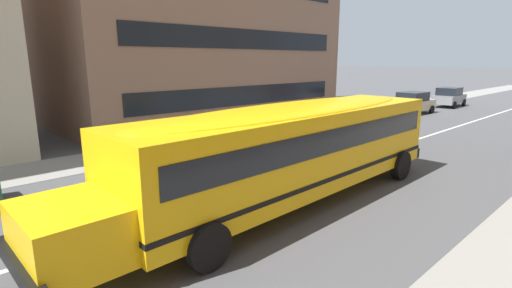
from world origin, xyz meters
TOP-DOWN VIEW (x-y plane):
  - ground_plane at (0.00, 0.00)m, footprint 400.00×400.00m
  - sidewalk_far at (0.00, 7.08)m, footprint 120.00×3.00m
  - lane_centreline at (0.00, 0.00)m, footprint 110.00×0.16m
  - school_bus at (-3.42, -1.35)m, footprint 12.58×2.98m
  - parked_car_beige_mid_block at (16.73, 4.39)m, footprint 3.95×1.98m
  - parked_car_grey_by_entrance at (23.47, 4.29)m, footprint 3.99×2.05m

SIDE VIEW (x-z plane):
  - ground_plane at x=0.00m, z-range 0.00..0.00m
  - lane_centreline at x=0.00m, z-range 0.00..0.01m
  - sidewalk_far at x=0.00m, z-range 0.00..0.01m
  - parked_car_beige_mid_block at x=16.73m, z-range 0.02..1.66m
  - parked_car_grey_by_entrance at x=23.47m, z-range 0.02..1.66m
  - school_bus at x=-3.42m, z-range 0.26..3.07m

